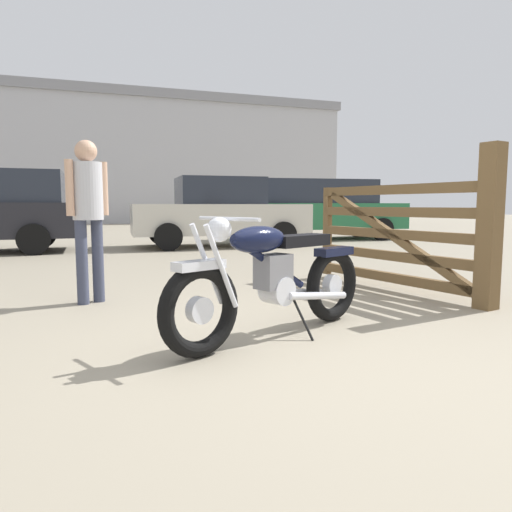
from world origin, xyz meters
TOP-DOWN VIEW (x-y plane):
  - ground_plane at (0.00, 0.00)m, footprint 80.00×80.00m
  - vintage_motorcycle at (-0.05, 0.35)m, footprint 1.93×0.97m
  - timber_gate at (2.07, 1.50)m, footprint 0.67×2.51m
  - bystander at (-1.38, 2.16)m, footprint 0.41×0.30m
  - silver_sedan_mid at (5.01, 9.72)m, footprint 4.88×2.39m
  - pale_sedan_back at (1.62, 8.31)m, footprint 4.27×2.06m
  - industrial_building at (2.83, 29.87)m, footprint 20.86×13.07m

SIDE VIEW (x-z plane):
  - ground_plane at x=0.00m, z-range 0.00..0.00m
  - vintage_motorcycle at x=-0.05m, z-range -0.02..0.92m
  - timber_gate at x=2.07m, z-range -0.10..1.50m
  - pale_sedan_back at x=1.62m, z-range 0.00..1.67m
  - silver_sedan_mid at x=5.01m, z-range 0.07..1.81m
  - bystander at x=-1.38m, z-range 0.19..1.85m
  - industrial_building at x=2.83m, z-range 0.01..7.26m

